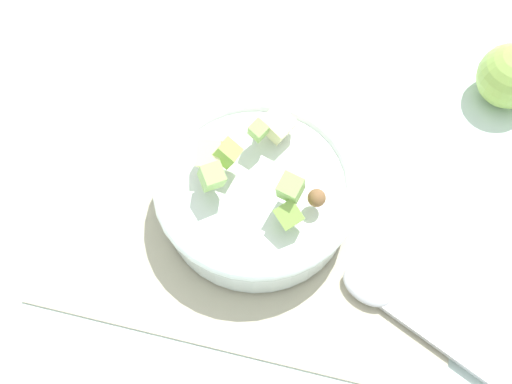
{
  "coord_description": "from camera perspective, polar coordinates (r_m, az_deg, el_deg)",
  "views": [
    {
      "loc": [
        -0.07,
        0.33,
        0.66
      ],
      "look_at": [
        0.01,
        0.0,
        0.05
      ],
      "focal_mm": 46.38,
      "sensor_mm": 36.0,
      "label": 1
    }
  ],
  "objects": [
    {
      "name": "ground_plane",
      "position": [
        0.75,
        0.57,
        -1.68
      ],
      "size": [
        2.4,
        2.4,
        0.0
      ],
      "primitive_type": "plane",
      "color": "silver"
    },
    {
      "name": "whole_apple",
      "position": [
        0.86,
        21.06,
        9.32
      ],
      "size": [
        0.08,
        0.08,
        0.09
      ],
      "color": "#9EC656",
      "rests_on": "ground_plane"
    },
    {
      "name": "serving_spoon",
      "position": [
        0.7,
        13.28,
        -10.63
      ],
      "size": [
        0.23,
        0.13,
        0.01
      ],
      "color": "#B7B7BC",
      "rests_on": "placemat"
    },
    {
      "name": "placemat",
      "position": [
        0.74,
        0.57,
        -1.57
      ],
      "size": [
        0.44,
        0.33,
        0.01
      ],
      "primitive_type": "cube",
      "color": "#BCB299",
      "rests_on": "ground_plane"
    },
    {
      "name": "salad_bowl",
      "position": [
        0.71,
        0.0,
        -0.28
      ],
      "size": [
        0.22,
        0.22,
        0.11
      ],
      "color": "white",
      "rests_on": "placemat"
    }
  ]
}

